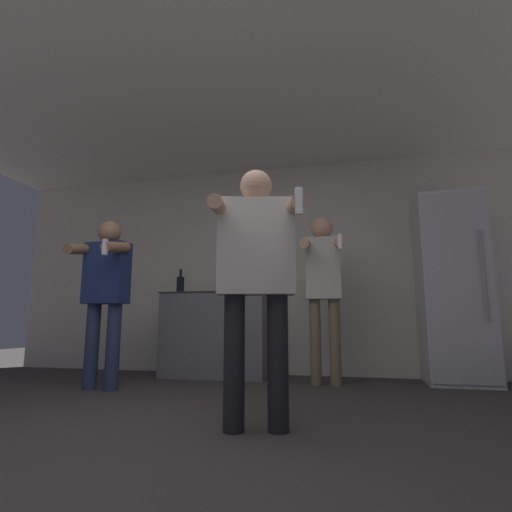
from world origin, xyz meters
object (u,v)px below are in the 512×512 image
at_px(bottle_tall_gin, 239,283).
at_px(person_spectator_back, 323,278).
at_px(bottle_dark_rum, 180,285).
at_px(person_woman_foreground, 256,268).
at_px(bottle_clear_vodka, 260,283).
at_px(refrigerator, 452,288).
at_px(person_man_side, 105,286).

height_order(bottle_tall_gin, person_spectator_back, person_spectator_back).
relative_size(bottle_dark_rum, person_woman_foreground, 0.19).
bearing_deg(bottle_clear_vodka, person_woman_foreground, -77.54).
height_order(bottle_dark_rum, person_woman_foreground, person_woman_foreground).
bearing_deg(person_spectator_back, bottle_tall_gin, 161.14).
bearing_deg(person_woman_foreground, bottle_dark_rum, 124.09).
relative_size(bottle_clear_vodka, person_woman_foreground, 0.19).
bearing_deg(refrigerator, person_spectator_back, -163.72).
relative_size(bottle_tall_gin, person_woman_foreground, 0.20).
distance_m(refrigerator, person_woman_foreground, 2.68).
bearing_deg(refrigerator, person_woman_foreground, -125.37).
relative_size(bottle_clear_vodka, person_man_side, 0.19).
bearing_deg(person_woman_foreground, bottle_clear_vodka, 102.46).
xyz_separation_m(bottle_clear_vodka, person_spectator_back, (0.74, -0.34, 0.00)).
xyz_separation_m(person_man_side, person_spectator_back, (1.99, 0.76, 0.11)).
bearing_deg(bottle_clear_vodka, refrigerator, 1.10).
xyz_separation_m(bottle_tall_gin, person_woman_foreground, (0.72, -2.15, -0.14)).
xyz_separation_m(bottle_tall_gin, person_man_side, (-1.00, -1.10, -0.12)).
bearing_deg(person_woman_foreground, refrigerator, 54.63).
height_order(person_woman_foreground, person_man_side, person_man_side).
distance_m(bottle_dark_rum, person_woman_foreground, 2.60).
bearing_deg(person_man_side, person_woman_foreground, -31.38).
xyz_separation_m(bottle_dark_rum, person_woman_foreground, (1.45, -2.15, -0.13)).
relative_size(bottle_tall_gin, bottle_dark_rum, 1.02).
bearing_deg(bottle_dark_rum, person_spectator_back, -11.06).
bearing_deg(person_man_side, refrigerator, 19.15).
distance_m(refrigerator, bottle_dark_rum, 3.01).
xyz_separation_m(bottle_clear_vodka, bottle_dark_rum, (-0.98, -0.00, 0.00)).
height_order(refrigerator, bottle_dark_rum, refrigerator).
height_order(refrigerator, bottle_tall_gin, refrigerator).
xyz_separation_m(bottle_tall_gin, person_spectator_back, (0.98, -0.34, -0.01)).
relative_size(refrigerator, person_man_side, 1.21).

